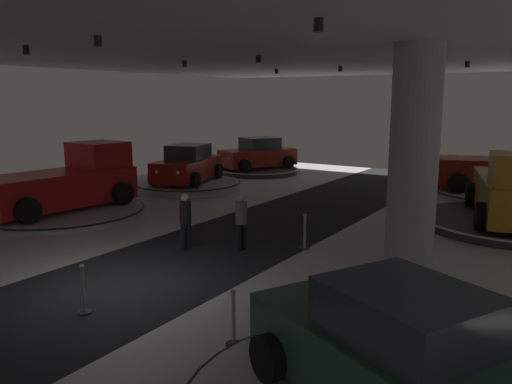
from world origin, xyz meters
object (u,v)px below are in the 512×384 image
pickup_truck_deep_right (511,169)px  pickup_truck_mid_left (67,182)px  display_platform_deep_left (258,170)px  display_car_near_right (397,357)px  display_platform_deep_right (501,194)px  column_right (414,155)px  visitor_walking_far (241,218)px  visitor_walking_near (186,218)px  display_platform_far_right (512,223)px  display_platform_mid_left (61,211)px  display_platform_far_left (188,185)px  display_car_far_left (188,165)px  display_car_deep_left (258,154)px

pickup_truck_deep_right → pickup_truck_mid_left: size_ratio=1.04×
display_platform_deep_left → display_car_near_right: bearing=-52.8°
display_car_near_right → display_platform_deep_right: size_ratio=0.80×
display_platform_deep_left → column_right: bearing=-42.9°
visitor_walking_far → column_right: bearing=22.8°
column_right → pickup_truck_deep_right: bearing=84.0°
display_platform_deep_left → visitor_walking_near: (6.27, -13.44, 0.74)m
display_platform_far_right → display_platform_mid_left: 15.52m
display_platform_far_right → visitor_walking_far: 9.16m
display_platform_far_right → visitor_walking_near: (-7.31, -7.69, 0.74)m
display_platform_far_left → display_car_near_right: bearing=-41.3°
display_platform_mid_left → display_car_far_left: bearing=86.8°
pickup_truck_deep_right → display_car_deep_left: bearing=178.7°
display_platform_deep_right → visitor_walking_near: bearing=-115.5°
display_platform_deep_right → display_platform_mid_left: display_platform_deep_right is taller
display_car_deep_left → column_right: bearing=-43.0°
display_platform_far_left → display_car_far_left: 0.93m
display_platform_mid_left → visitor_walking_near: 6.71m
display_car_near_right → display_car_far_left: bearing=138.7°
display_platform_deep_left → display_platform_mid_left: bearing=-91.5°
column_right → visitor_walking_near: column_right is taller
display_car_far_left → visitor_walking_near: display_car_far_left is taller
visitor_walking_near → display_car_deep_left: bearing=114.9°
display_car_deep_left → display_platform_far_left: bearing=-89.8°
display_car_far_left → pickup_truck_mid_left: (-0.34, -6.27, 0.04)m
display_platform_far_left → display_platform_deep_left: bearing=90.4°
visitor_walking_far → display_platform_deep_left: bearing=121.0°
display_platform_far_left → display_platform_far_right: 13.55m
display_car_far_left → pickup_truck_mid_left: pickup_truck_mid_left is taller
display_platform_far_right → display_car_deep_left: bearing=156.9°
pickup_truck_deep_right → visitor_walking_near: (-6.56, -13.19, -0.33)m
display_car_far_left → visitor_walking_far: size_ratio=2.85×
column_right → pickup_truck_deep_right: 10.80m
display_platform_deep_left → display_car_deep_left: 0.89m
display_platform_mid_left → visitor_walking_far: visitor_walking_far is taller
display_car_far_left → display_platform_mid_left: (-0.37, -6.59, -1.00)m
visitor_walking_near → visitor_walking_far: same height
display_car_far_left → display_car_near_right: bearing=-41.3°
display_platform_far_right → display_car_deep_left: size_ratio=1.29×
display_platform_deep_right → display_platform_deep_left: size_ratio=1.26×
display_car_near_right → display_platform_deep_left: 22.59m
pickup_truck_deep_right → visitor_walking_near: 14.73m
display_platform_far_right → display_car_deep_left: display_car_deep_left is taller
display_platform_mid_left → display_car_deep_left: display_car_deep_left is taller
display_platform_far_right → display_platform_mid_left: display_platform_far_right is taller
column_right → pickup_truck_mid_left: size_ratio=1.01×
display_platform_far_right → display_platform_deep_left: 14.75m
display_car_near_right → pickup_truck_deep_right: size_ratio=0.80×
pickup_truck_mid_left → display_car_deep_left: (0.32, 12.32, -0.10)m
display_car_near_right → visitor_walking_near: bearing=148.3°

